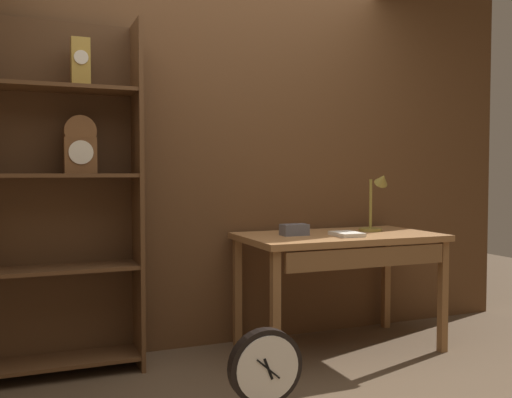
{
  "coord_description": "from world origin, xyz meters",
  "views": [
    {
      "loc": [
        -1.18,
        -2.4,
        1.17
      ],
      "look_at": [
        0.11,
        0.78,
        1.01
      ],
      "focal_mm": 39.41,
      "sensor_mm": 36.0,
      "label": 1
    }
  ],
  "objects": [
    {
      "name": "workbench",
      "position": [
        0.72,
        0.8,
        0.69
      ],
      "size": [
        1.3,
        0.73,
        0.77
      ],
      "color": "#9E6B3D",
      "rests_on": "ground"
    },
    {
      "name": "open_repair_manual",
      "position": [
        0.71,
        0.69,
        0.78
      ],
      "size": [
        0.17,
        0.23,
        0.02
      ],
      "primitive_type": "cube",
      "rotation": [
        0.0,
        0.0,
        -0.05
      ],
      "color": "silver",
      "rests_on": "workbench"
    },
    {
      "name": "desk_lamp",
      "position": [
        1.05,
        0.87,
        0.97
      ],
      "size": [
        0.2,
        0.2,
        0.42
      ],
      "color": "olive",
      "rests_on": "workbench"
    },
    {
      "name": "toolbox_small",
      "position": [
        0.41,
        0.85,
        0.81
      ],
      "size": [
        0.17,
        0.1,
        0.07
      ],
      "primitive_type": "cube",
      "color": "#595960",
      "rests_on": "workbench"
    },
    {
      "name": "back_wood_panel",
      "position": [
        0.0,
        1.25,
        1.3
      ],
      "size": [
        4.8,
        0.05,
        2.6
      ],
      "primitive_type": "cube",
      "color": "brown",
      "rests_on": "ground"
    },
    {
      "name": "bookshelf",
      "position": [
        -1.2,
        1.03,
        1.03
      ],
      "size": [
        1.26,
        0.31,
        2.07
      ],
      "color": "brown",
      "rests_on": "ground"
    },
    {
      "name": "round_clock_large",
      "position": [
        -0.12,
        0.08,
        0.21
      ],
      "size": [
        0.38,
        0.11,
        0.42
      ],
      "color": "black",
      "rests_on": "ground"
    }
  ]
}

